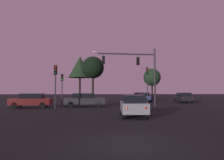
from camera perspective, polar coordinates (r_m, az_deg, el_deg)
name	(u,v)px	position (r m, az deg, el deg)	size (l,w,h in m)	color
ground_plane	(104,103)	(32.10, -2.11, -6.04)	(168.00, 168.00, 0.00)	black
traffic_signal_mast_arm	(137,67)	(25.19, 6.43, 3.50)	(7.27, 0.71, 6.71)	#232326
traffic_light_corner_left	(55,78)	(21.70, -14.48, 0.46)	(0.36, 0.38, 4.26)	#232326
traffic_light_corner_right	(62,83)	(28.63, -12.85, -0.73)	(0.33, 0.37, 3.96)	#232326
traffic_light_median	(147,78)	(28.60, 9.16, 0.40)	(0.33, 0.37, 4.83)	#232326
car_nearside_lane	(133,105)	(15.84, 5.53, -6.50)	(2.02, 4.39, 1.52)	gray
car_crossing_left	(31,100)	(24.90, -20.29, -4.99)	(4.32, 1.77, 1.52)	#4C0F0F
car_crossing_right	(85,100)	(25.07, -7.11, -5.12)	(4.62, 1.91, 1.52)	#232328
car_far_lane	(141,97)	(36.21, 7.60, -4.40)	(4.30, 3.66, 1.52)	#0F1947
car_parked_lot	(183,97)	(35.43, 18.09, -4.31)	(2.27, 4.59, 1.52)	black
tree_behind_sign	(80,67)	(42.88, -8.32, 3.35)	(4.45, 4.45, 8.49)	black
tree_left_far	(93,68)	(32.37, -4.98, 3.21)	(3.24, 3.24, 6.85)	black
tree_center_horizon	(152,77)	(42.45, 10.36, 0.67)	(3.29, 3.29, 6.02)	black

